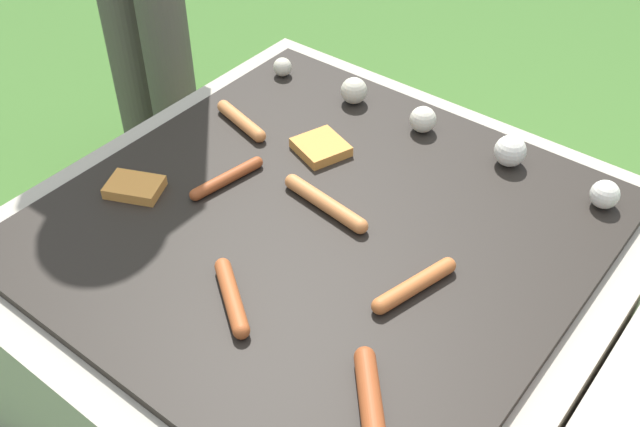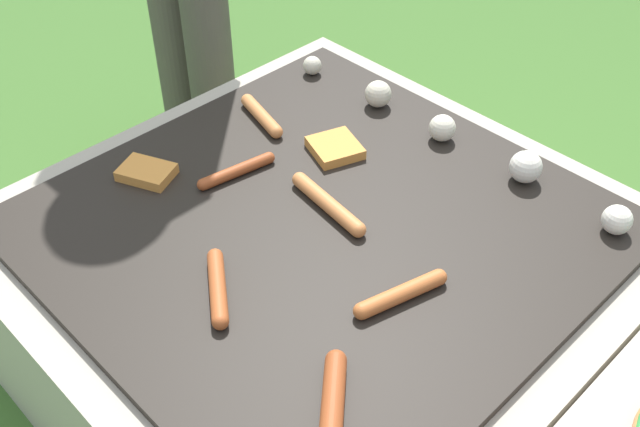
{
  "view_description": "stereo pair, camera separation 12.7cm",
  "coord_description": "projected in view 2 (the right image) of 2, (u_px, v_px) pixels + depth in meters",
  "views": [
    {
      "loc": [
        0.59,
        -0.75,
        1.28
      ],
      "look_at": [
        0.0,
        0.0,
        0.44
      ],
      "focal_mm": 42.0,
      "sensor_mm": 36.0,
      "label": 1
    },
    {
      "loc": [
        0.68,
        -0.67,
        1.28
      ],
      "look_at": [
        0.0,
        0.0,
        0.44
      ],
      "focal_mm": 42.0,
      "sensor_mm": 36.0,
      "label": 2
    }
  ],
  "objects": [
    {
      "name": "ground_plane",
      "position": [
        320.0,
        373.0,
        1.57
      ],
      "size": [
        14.0,
        14.0,
        0.0
      ],
      "primitive_type": "plane",
      "color": "#3D6628"
    },
    {
      "name": "grill",
      "position": [
        320.0,
        306.0,
        1.43
      ],
      "size": [
        0.98,
        0.98,
        0.42
      ],
      "color": "#A89E8C",
      "rests_on": "ground_plane"
    },
    {
      "name": "sausage_front_center",
      "position": [
        237.0,
        171.0,
        1.38
      ],
      "size": [
        0.04,
        0.16,
        0.02
      ],
      "color": "#93421E",
      "rests_on": "grill"
    },
    {
      "name": "sausage_back_right",
      "position": [
        218.0,
        288.0,
        1.15
      ],
      "size": [
        0.14,
        0.11,
        0.03
      ],
      "color": "#A34C23",
      "rests_on": "grill"
    },
    {
      "name": "sausage_mid_right",
      "position": [
        401.0,
        294.0,
        1.14
      ],
      "size": [
        0.06,
        0.16,
        0.03
      ],
      "color": "#B7602D",
      "rests_on": "grill"
    },
    {
      "name": "sausage_front_right",
      "position": [
        333.0,
        406.0,
        0.99
      ],
      "size": [
        0.13,
        0.14,
        0.03
      ],
      "color": "#93421E",
      "rests_on": "grill"
    },
    {
      "name": "sausage_back_center",
      "position": [
        261.0,
        116.0,
        1.51
      ],
      "size": [
        0.15,
        0.06,
        0.03
      ],
      "color": "#C6753D",
      "rests_on": "grill"
    },
    {
      "name": "sausage_back_left",
      "position": [
        328.0,
        204.0,
        1.3
      ],
      "size": [
        0.19,
        0.05,
        0.03
      ],
      "color": "#C6753D",
      "rests_on": "grill"
    },
    {
      "name": "bread_slice_left",
      "position": [
        335.0,
        148.0,
        1.43
      ],
      "size": [
        0.12,
        0.11,
        0.02
      ],
      "color": "#D18438",
      "rests_on": "grill"
    },
    {
      "name": "bread_slice_center",
      "position": [
        147.0,
        172.0,
        1.37
      ],
      "size": [
        0.12,
        0.1,
        0.02
      ],
      "color": "#D18438",
      "rests_on": "grill"
    },
    {
      "name": "mushroom_row",
      "position": [
        463.0,
        138.0,
        1.43
      ],
      "size": [
        0.78,
        0.07,
        0.06
      ],
      "color": "beige",
      "rests_on": "grill"
    }
  ]
}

